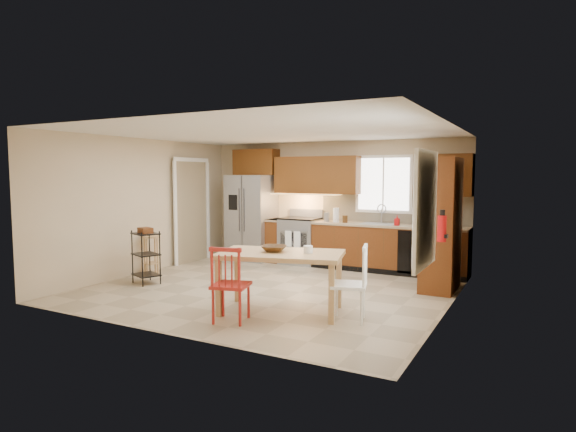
% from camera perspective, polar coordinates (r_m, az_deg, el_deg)
% --- Properties ---
extents(floor, '(5.50, 5.50, 0.00)m').
position_cam_1_polar(floor, '(7.86, -2.09, -8.57)').
color(floor, tan).
rests_on(floor, ground).
extents(ceiling, '(5.50, 5.00, 0.02)m').
position_cam_1_polar(ceiling, '(7.67, -2.15, 9.90)').
color(ceiling, silver).
rests_on(ceiling, ground).
extents(wall_back, '(5.50, 0.02, 2.50)m').
position_cam_1_polar(wall_back, '(9.90, 5.16, 1.54)').
color(wall_back, '#CCB793').
rests_on(wall_back, ground).
extents(wall_front, '(5.50, 0.02, 2.50)m').
position_cam_1_polar(wall_front, '(5.65, -14.94, -1.21)').
color(wall_front, '#CCB793').
rests_on(wall_front, ground).
extents(wall_left, '(0.02, 5.00, 2.50)m').
position_cam_1_polar(wall_left, '(9.35, -16.86, 1.14)').
color(wall_left, '#CCB793').
rests_on(wall_left, ground).
extents(wall_right, '(0.02, 5.00, 2.50)m').
position_cam_1_polar(wall_right, '(6.73, 18.59, -0.33)').
color(wall_right, '#CCB793').
rests_on(wall_right, ground).
extents(refrigerator, '(0.92, 0.75, 1.82)m').
position_cam_1_polar(refrigerator, '(10.38, -4.35, -0.18)').
color(refrigerator, gray).
rests_on(refrigerator, floor).
extents(range_stove, '(0.76, 0.63, 0.92)m').
position_cam_1_polar(range_stove, '(9.93, 1.48, -3.02)').
color(range_stove, gray).
rests_on(range_stove, floor).
extents(base_cabinet_narrow, '(0.30, 0.60, 0.90)m').
position_cam_1_polar(base_cabinet_narrow, '(10.20, -1.25, -2.86)').
color(base_cabinet_narrow, '#612F11').
rests_on(base_cabinet_narrow, floor).
extents(base_cabinet_run, '(2.92, 0.60, 0.90)m').
position_cam_1_polar(base_cabinet_run, '(9.28, 11.77, -3.75)').
color(base_cabinet_run, '#612F11').
rests_on(base_cabinet_run, floor).
extents(dishwasher, '(0.60, 0.02, 0.78)m').
position_cam_1_polar(dishwasher, '(8.86, 14.73, -4.22)').
color(dishwasher, black).
rests_on(dishwasher, floor).
extents(backsplash, '(2.92, 0.03, 0.55)m').
position_cam_1_polar(backsplash, '(9.47, 12.33, 0.83)').
color(backsplash, beige).
rests_on(backsplash, wall_back).
extents(upper_over_fridge, '(1.00, 0.35, 0.55)m').
position_cam_1_polar(upper_over_fridge, '(10.52, -3.80, 6.38)').
color(upper_over_fridge, '#582E0E').
rests_on(upper_over_fridge, wall_back).
extents(upper_left_block, '(1.80, 0.35, 0.75)m').
position_cam_1_polar(upper_left_block, '(9.83, 3.44, 4.88)').
color(upper_left_block, '#582E0E').
rests_on(upper_left_block, wall_back).
extents(upper_right_block, '(1.00, 0.35, 0.75)m').
position_cam_1_polar(upper_right_block, '(9.08, 17.99, 4.63)').
color(upper_right_block, '#582E0E').
rests_on(upper_right_block, wall_back).
extents(window_back, '(1.12, 0.04, 1.12)m').
position_cam_1_polar(window_back, '(9.50, 11.27, 3.73)').
color(window_back, white).
rests_on(window_back, wall_back).
extents(sink, '(0.62, 0.46, 0.16)m').
position_cam_1_polar(sink, '(9.28, 10.69, -1.18)').
color(sink, gray).
rests_on(sink, base_cabinet_run).
extents(undercab_glow, '(1.60, 0.30, 0.01)m').
position_cam_1_polar(undercab_glow, '(9.94, 1.79, 2.61)').
color(undercab_glow, '#FFBF66').
rests_on(undercab_glow, wall_back).
extents(soap_bottle, '(0.09, 0.09, 0.19)m').
position_cam_1_polar(soap_bottle, '(9.06, 12.81, -0.50)').
color(soap_bottle, red).
rests_on(soap_bottle, base_cabinet_run).
extents(paper_towel, '(0.12, 0.12, 0.28)m').
position_cam_1_polar(paper_towel, '(9.50, 5.72, 0.12)').
color(paper_towel, white).
rests_on(paper_towel, base_cabinet_run).
extents(canister_steel, '(0.11, 0.11, 0.18)m').
position_cam_1_polar(canister_steel, '(9.58, 4.61, -0.13)').
color(canister_steel, gray).
rests_on(canister_steel, base_cabinet_run).
extents(canister_wood, '(0.10, 0.10, 0.14)m').
position_cam_1_polar(canister_wood, '(9.41, 6.77, -0.37)').
color(canister_wood, '#4E3115').
rests_on(canister_wood, base_cabinet_run).
extents(pantry, '(0.50, 0.95, 2.10)m').
position_cam_1_polar(pantry, '(7.98, 17.70, -0.96)').
color(pantry, '#612F11').
rests_on(pantry, floor).
extents(fire_extinguisher, '(0.12, 0.12, 0.36)m').
position_cam_1_polar(fire_extinguisher, '(6.91, 17.78, -1.43)').
color(fire_extinguisher, red).
rests_on(fire_extinguisher, wall_right).
extents(window_right, '(0.04, 1.02, 1.32)m').
position_cam_1_polar(window_right, '(5.60, 16.00, 0.76)').
color(window_right, white).
rests_on(window_right, wall_right).
extents(doorway, '(0.04, 0.95, 2.10)m').
position_cam_1_polar(doorway, '(10.27, -11.40, 0.46)').
color(doorway, '#8C7A59').
rests_on(doorway, wall_left).
extents(dining_table, '(1.81, 1.31, 0.79)m').
position_cam_1_polar(dining_table, '(6.48, -0.88, -7.90)').
color(dining_table, tan).
rests_on(dining_table, floor).
extents(chair_red, '(0.55, 0.55, 0.96)m').
position_cam_1_polar(chair_red, '(6.11, -6.77, -7.96)').
color(chair_red, '#AA211A').
rests_on(chair_red, floor).
extents(chair_white, '(0.55, 0.55, 0.96)m').
position_cam_1_polar(chair_white, '(6.12, 7.24, -7.94)').
color(chair_white, white).
rests_on(chair_white, floor).
extents(table_bowl, '(0.40, 0.40, 0.08)m').
position_cam_1_polar(table_bowl, '(6.45, -1.68, -4.28)').
color(table_bowl, '#4E3115').
rests_on(table_bowl, dining_table).
extents(table_jar, '(0.15, 0.15, 0.15)m').
position_cam_1_polar(table_jar, '(6.33, 2.39, -4.19)').
color(table_jar, white).
rests_on(table_jar, dining_table).
extents(bar_stool, '(0.45, 0.45, 0.72)m').
position_cam_1_polar(bar_stool, '(9.23, -15.91, -4.44)').
color(bar_stool, tan).
rests_on(bar_stool, floor).
extents(utility_cart, '(0.55, 0.49, 0.90)m').
position_cam_1_polar(utility_cart, '(8.46, -16.48, -4.70)').
color(utility_cart, black).
rests_on(utility_cart, floor).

